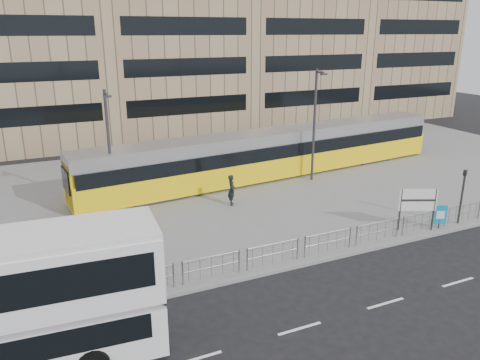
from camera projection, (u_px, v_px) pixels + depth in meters
name	position (u px, v px, depth m)	size (l,w,h in m)	color
ground	(291.00, 269.00, 21.36)	(120.00, 120.00, 0.00)	black
plaza	(201.00, 190.00, 31.74)	(64.00, 24.00, 0.15)	slate
kerb	(291.00, 267.00, 21.38)	(64.00, 0.25, 0.17)	gray
building_row	(138.00, 5.00, 47.73)	(70.40, 18.40, 31.20)	brown
pedestrian_barrier	(323.00, 238.00, 22.28)	(32.07, 0.07, 1.10)	gray
road_markings	(365.00, 309.00, 18.29)	(62.00, 0.12, 0.01)	white
tram	(274.00, 153.00, 34.12)	(29.15, 5.64, 3.42)	yellow
station_sign	(418.00, 202.00, 24.74)	(1.87, 0.89, 2.31)	#2D2D30
ad_panel	(440.00, 215.00, 25.16)	(0.67, 0.34, 1.33)	#2D2D30
pedestrian	(232.00, 190.00, 28.61)	(0.70, 0.46, 1.91)	black
traffic_light_west	(57.00, 250.00, 18.46)	(0.18, 0.21, 3.10)	#2D2D30
traffic_light_east	(463.00, 190.00, 25.51)	(0.23, 0.25, 3.10)	#2D2D30
lamp_post_west	(109.00, 145.00, 26.99)	(0.45, 1.04, 7.13)	#2D2D30
lamp_post_east	(315.00, 121.00, 32.39)	(0.45, 1.04, 7.82)	#2D2D30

